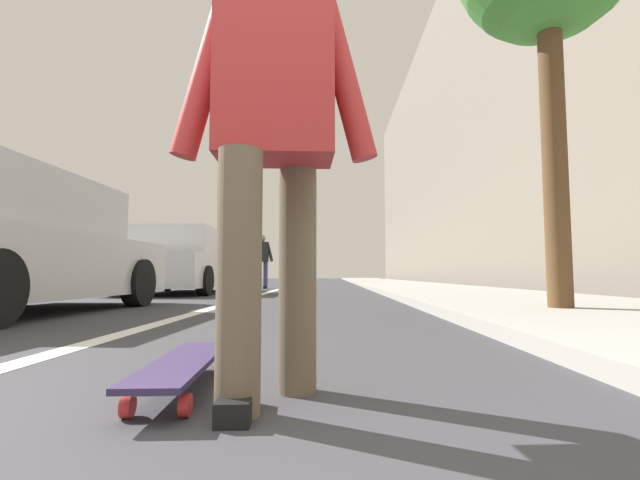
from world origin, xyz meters
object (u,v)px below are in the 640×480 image
object	(u,v)px
skateboard	(183,365)
skater_person	(274,127)
parked_car_near	(4,248)
parked_car_mid	(182,263)
pedestrian_distant	(262,258)
traffic_light	(294,226)

from	to	relation	value
skateboard	skater_person	world-z (taller)	skater_person
parked_car_near	parked_car_mid	distance (m)	5.55
skater_person	parked_car_near	size ratio (longest dim) A/B	0.39
skateboard	pedestrian_distant	xyz separation A→B (m)	(11.86, 1.55, 0.84)
traffic_light	pedestrian_distant	xyz separation A→B (m)	(-9.54, 0.20, -2.02)
skateboard	pedestrian_distant	size ratio (longest dim) A/B	0.52
parked_car_near	pedestrian_distant	xyz separation A→B (m)	(8.83, -1.41, 0.23)
parked_car_mid	traffic_light	distance (m)	13.11
parked_car_mid	skateboard	bearing A→B (deg)	-161.39
traffic_light	pedestrian_distant	world-z (taller)	traffic_light
skater_person	traffic_light	xyz separation A→B (m)	(21.55, 1.70, 2.02)
skater_person	pedestrian_distant	size ratio (longest dim) A/B	1.00
skateboard	traffic_light	xyz separation A→B (m)	(21.40, 1.35, 2.86)
parked_car_mid	pedestrian_distant	world-z (taller)	pedestrian_distant
traffic_light	parked_car_mid	bearing A→B (deg)	173.18
parked_car_near	pedestrian_distant	world-z (taller)	pedestrian_distant
skateboard	traffic_light	distance (m)	21.63
pedestrian_distant	traffic_light	bearing A→B (deg)	-1.17
parked_car_near	parked_car_mid	world-z (taller)	parked_car_near
parked_car_mid	pedestrian_distant	bearing A→B (deg)	-22.21
skateboard	skater_person	xyz separation A→B (m)	(-0.15, -0.35, 0.84)
skater_person	parked_car_near	world-z (taller)	skater_person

